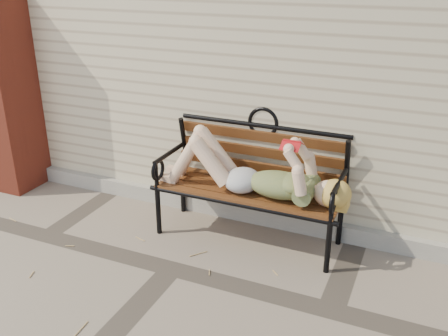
% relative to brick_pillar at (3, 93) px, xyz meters
% --- Properties ---
extents(ground, '(80.00, 80.00, 0.00)m').
position_rel_brick_pillar_xyz_m(ground, '(2.30, -0.75, -1.00)').
color(ground, '#796A5D').
rests_on(ground, ground).
extents(house_wall, '(8.00, 4.00, 3.00)m').
position_rel_brick_pillar_xyz_m(house_wall, '(2.30, 2.25, 0.50)').
color(house_wall, beige).
rests_on(house_wall, ground).
extents(foundation_strip, '(8.00, 0.10, 0.15)m').
position_rel_brick_pillar_xyz_m(foundation_strip, '(2.30, 0.22, -0.93)').
color(foundation_strip, '#ACA99C').
rests_on(foundation_strip, ground).
extents(brick_pillar, '(0.50, 0.50, 2.00)m').
position_rel_brick_pillar_xyz_m(brick_pillar, '(0.00, 0.00, 0.00)').
color(brick_pillar, maroon).
rests_on(brick_pillar, ground).
extents(garden_bench, '(1.69, 0.67, 1.09)m').
position_rel_brick_pillar_xyz_m(garden_bench, '(2.67, 0.02, -0.39)').
color(garden_bench, black).
rests_on(garden_bench, ground).
extents(reading_woman, '(1.59, 0.36, 0.50)m').
position_rel_brick_pillar_xyz_m(reading_woman, '(2.68, -0.11, -0.35)').
color(reading_woman, '#0A3A4B').
rests_on(reading_woman, ground).
extents(straw_scatter, '(2.65, 1.72, 0.01)m').
position_rel_brick_pillar_xyz_m(straw_scatter, '(1.37, -0.89, -0.99)').
color(straw_scatter, tan).
rests_on(straw_scatter, ground).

